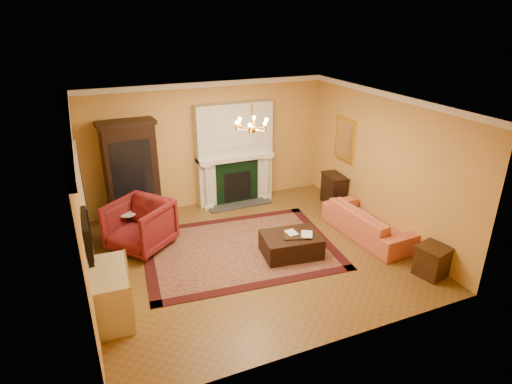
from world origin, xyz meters
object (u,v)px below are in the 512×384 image
china_cabinet (132,174)px  wingback_armchair (140,223)px  leather_ottoman (291,244)px  pedestal_table (129,225)px  commode (112,294)px  console_table (334,190)px  coral_sofa (368,218)px  end_table (432,262)px

china_cabinet → wingback_armchair: bearing=-99.9°
leather_ottoman → wingback_armchair: bearing=159.3°
pedestal_table → commode: commode is taller
china_cabinet → pedestal_table: china_cabinet is taller
wingback_armchair → console_table: 4.78m
commode → leather_ottoman: (3.42, 0.57, -0.19)m
wingback_armchair → coral_sofa: wingback_armchair is taller
console_table → leather_ottoman: bearing=-135.1°
console_table → leather_ottoman: console_table is taller
console_table → end_table: bearing=-86.2°
commode → leather_ottoman: size_ratio=1.01×
wingback_armchair → end_table: (4.70, -3.06, -0.28)m
coral_sofa → leather_ottoman: size_ratio=1.97×
china_cabinet → commode: (-0.84, -3.38, -0.70)m
wingback_armchair → leather_ottoman: (2.68, -1.43, -0.33)m
wingback_armchair → china_cabinet: bearing=136.1°
coral_sofa → end_table: size_ratio=3.97×
wingback_armchair → leather_ottoman: wingback_armchair is taller
coral_sofa → china_cabinet: bearing=54.7°
china_cabinet → coral_sofa: china_cabinet is taller
pedestal_table → console_table: size_ratio=0.85×
leather_ottoman → coral_sofa: bearing=9.0°
coral_sofa → console_table: 1.72m
pedestal_table → end_table: bearing=-35.4°
console_table → commode: bearing=-152.3°
end_table → pedestal_table: bearing=144.6°
china_cabinet → pedestal_table: 1.26m
pedestal_table → end_table: pedestal_table is taller
commode → console_table: 5.98m
pedestal_table → commode: size_ratio=0.57×
commode → end_table: commode is taller
commode → leather_ottoman: commode is taller
china_cabinet → pedestal_table: bearing=-111.9°
china_cabinet → commode: china_cabinet is taller
coral_sofa → pedestal_table: bearing=65.9°
end_table → leather_ottoman: (-2.03, 1.64, -0.05)m
commode → end_table: bearing=-8.3°
wingback_armchair → pedestal_table: (-0.18, 0.41, -0.19)m
pedestal_table → china_cabinet: bearing=74.1°
pedestal_table → end_table: (4.88, -3.47, -0.09)m
china_cabinet → leather_ottoman: (2.58, -2.81, -0.89)m
china_cabinet → commode: size_ratio=1.99×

